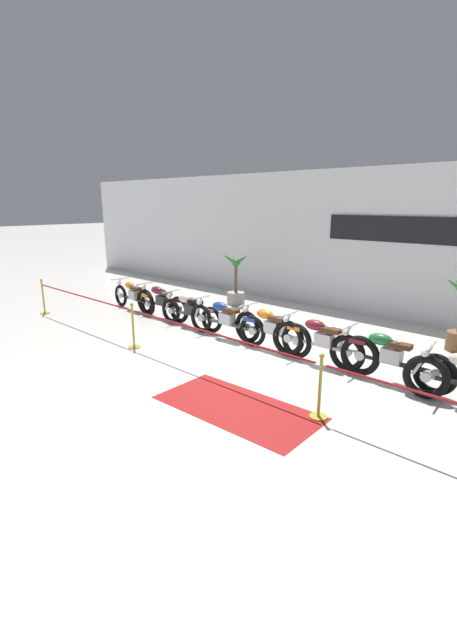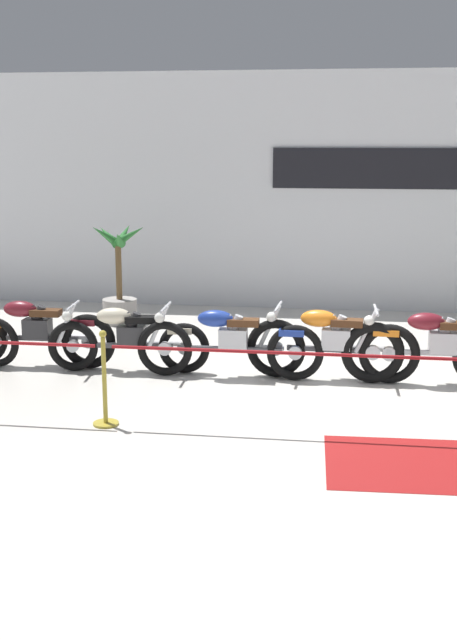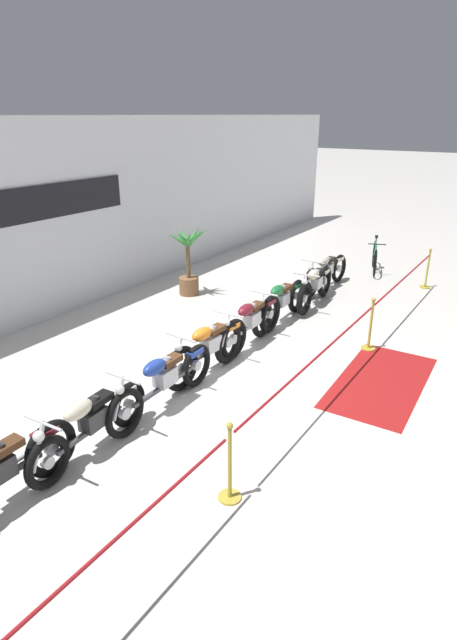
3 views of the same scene
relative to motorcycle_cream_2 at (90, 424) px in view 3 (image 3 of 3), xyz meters
The scene contains 16 objects.
ground_plane 2.79m from the motorcycle_cream_2, 12.19° to the right, with size 120.00×120.00×0.00m, color silver.
back_wall 5.53m from the motorcycle_cream_2, 59.32° to the left, with size 28.00×0.29×4.20m.
motorcycle_cream_2 is the anchor object (origin of this frame).
motorcycle_blue_3 1.37m from the motorcycle_cream_2, ahead, with size 2.43×0.62×0.94m.
motorcycle_orange_4 2.68m from the motorcycle_cream_2, ahead, with size 2.21×0.62×0.96m.
motorcycle_maroon_5 4.01m from the motorcycle_cream_2, ahead, with size 2.44×0.62×0.98m.
motorcycle_green_6 5.37m from the motorcycle_cream_2, ahead, with size 2.39×0.62×0.96m.
motorcycle_cream_7 6.82m from the motorcycle_cream_2, ahead, with size 2.18×0.62×0.96m.
motorcycle_cream_8 8.01m from the motorcycle_cream_2, ahead, with size 2.36×0.62×0.95m.
bicycle 10.34m from the motorcycle_cream_2, ahead, with size 1.69×0.71×0.99m.
potted_palm_left_of_row 6.46m from the motorcycle_cream_2, 26.12° to the left, with size 0.94×1.04×1.77m.
stanchion_far_left 2.33m from the motorcycle_cream_2, 60.54° to the right, with size 13.97×0.28×1.05m.
stanchion_mid_left 2.03m from the motorcycle_cream_2, 81.78° to the right, with size 0.28×0.28×1.05m.
stanchion_mid_right 5.55m from the motorcycle_cream_2, 21.20° to the right, with size 0.28×0.28×1.05m.
stanchion_far_right 9.82m from the motorcycle_cream_2, 11.79° to the right, with size 0.28×0.28×1.05m.
floor_banner 4.84m from the motorcycle_cream_2, 33.06° to the right, with size 2.72×1.34×0.01m, color maroon.
Camera 3 is at (-6.30, -3.99, 4.22)m, focal length 28.00 mm.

